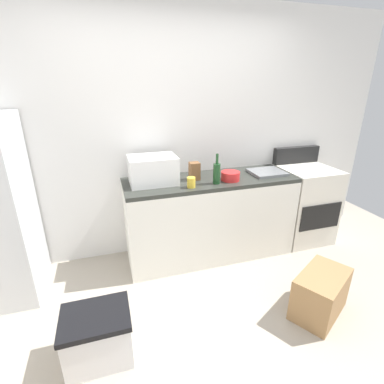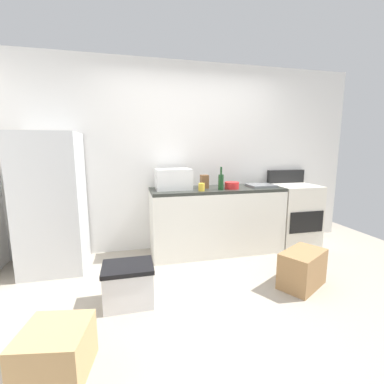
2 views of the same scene
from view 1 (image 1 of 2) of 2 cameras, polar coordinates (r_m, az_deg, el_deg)
ground_plane at (r=2.44m, az=7.07°, el=-28.04°), size 6.00×6.00×0.00m
wall_back at (r=3.11m, az=-3.68°, el=11.21°), size 5.00×0.10×2.60m
kitchen_counter at (r=3.14m, az=3.58°, el=-5.07°), size 1.80×0.60×0.90m
stove_oven at (r=3.72m, az=21.46°, el=-2.00°), size 0.60×0.61×1.10m
microwave at (r=2.81m, az=-7.88°, el=4.43°), size 0.46×0.34×0.27m
sink_basin at (r=3.22m, az=14.83°, el=3.85°), size 0.36×0.32×0.03m
wine_bottle at (r=2.79m, az=4.98°, el=3.86°), size 0.07×0.07×0.30m
coffee_mug at (r=2.69m, az=-0.16°, el=1.95°), size 0.08×0.08×0.10m
knife_block at (r=2.90m, az=0.49°, el=4.23°), size 0.10×0.10×0.18m
mixing_bowl at (r=2.92m, az=7.72°, el=3.21°), size 0.19×0.19×0.09m
cardboard_box_medium at (r=2.73m, az=24.38°, el=-18.11°), size 0.60×0.53×0.38m
storage_bin at (r=2.31m, az=-18.38°, el=-25.76°), size 0.46×0.36×0.38m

